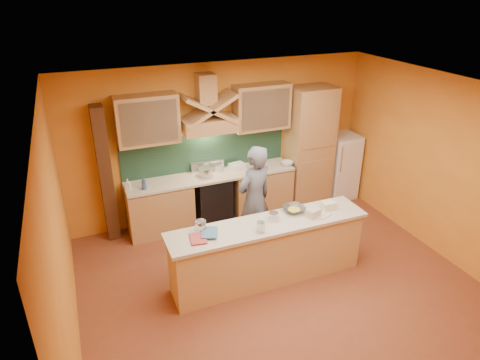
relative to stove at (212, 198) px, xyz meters
name	(u,v)px	position (x,y,z in m)	size (l,w,h in m)	color
floor	(282,288)	(0.30, -2.20, -0.45)	(5.50, 5.00, 0.01)	brown
ceiling	(292,96)	(0.30, -2.20, 2.35)	(5.50, 5.00, 0.01)	white
wall_back	(221,141)	(0.30, 0.30, 0.95)	(5.50, 0.02, 2.80)	orange
wall_front	(431,338)	(0.30, -4.70, 0.95)	(5.50, 0.02, 2.80)	orange
wall_left	(60,248)	(-2.45, -2.20, 0.95)	(0.02, 5.00, 2.80)	orange
wall_right	(447,170)	(3.05, -2.20, 0.95)	(0.02, 5.00, 2.80)	orange
base_cabinet_left	(160,209)	(-0.95, 0.00, -0.02)	(1.10, 0.60, 0.86)	tan
base_cabinet_right	(260,191)	(0.95, 0.00, -0.02)	(1.10, 0.60, 0.86)	tan
counter_top	(211,176)	(0.00, 0.00, 0.45)	(3.00, 0.62, 0.04)	beige
stove	(212,198)	(0.00, 0.00, 0.00)	(0.60, 0.58, 0.90)	black
backsplash	(206,152)	(0.00, 0.28, 0.80)	(3.00, 0.03, 0.70)	#183629
range_hood	(209,125)	(0.00, 0.05, 1.37)	(0.92, 0.50, 0.24)	tan
hood_chimney	(206,89)	(0.00, 0.15, 1.95)	(0.30, 0.30, 0.50)	tan
upper_cabinet_left	(147,120)	(-1.00, 0.12, 1.55)	(1.00, 0.35, 0.80)	tan
upper_cabinet_right	(261,107)	(1.00, 0.12, 1.55)	(1.00, 0.35, 0.80)	tan
pantry_column	(309,147)	(1.95, 0.00, 0.70)	(0.80, 0.60, 2.30)	tan
fridge	(340,166)	(2.70, 0.00, 0.20)	(0.58, 0.60, 1.30)	white
trim_column_left	(106,175)	(-1.75, 0.15, 0.70)	(0.20, 0.30, 2.30)	#472816
island_body	(268,253)	(0.20, -1.90, -0.01)	(2.80, 0.55, 0.88)	#DCB070
island_top	(268,225)	(0.20, -1.90, 0.47)	(2.90, 0.62, 0.05)	beige
person	(254,200)	(0.33, -1.11, 0.45)	(0.65, 0.43, 1.79)	slate
pot_large	(205,173)	(-0.11, -0.02, 0.53)	(0.23, 0.23, 0.16)	#B7B7BE
pot_small	(216,168)	(0.14, 0.14, 0.52)	(0.19, 0.19, 0.14)	silver
soap_bottle_a	(128,184)	(-1.44, -0.04, 0.56)	(0.08, 0.08, 0.18)	silver
soap_bottle_b	(144,183)	(-1.20, -0.13, 0.58)	(0.08, 0.09, 0.22)	#33538C
bowl_back	(287,163)	(1.43, -0.12, 0.50)	(0.22, 0.22, 0.07)	silver
dish_rack	(237,166)	(0.52, 0.08, 0.52)	(0.27, 0.21, 0.09)	white
book_lower	(190,240)	(-0.94, -1.92, 0.51)	(0.21, 0.28, 0.03)	#B74141
book_upper	(202,233)	(-0.75, -1.84, 0.53)	(0.21, 0.29, 0.02)	teal
jar_large	(201,226)	(-0.73, -1.73, 0.57)	(0.14, 0.14, 0.15)	white
jar_small	(261,227)	(0.00, -2.07, 0.57)	(0.11, 0.11, 0.15)	silver
kitchen_scale	(274,217)	(0.30, -1.85, 0.55)	(0.13, 0.13, 0.11)	silver
mixing_bowl	(294,209)	(0.69, -1.74, 0.53)	(0.31, 0.31, 0.08)	silver
cloth	(323,215)	(1.01, -2.00, 0.50)	(0.22, 0.16, 0.01)	beige
grocery_bag_a	(313,213)	(0.87, -1.98, 0.56)	(0.19, 0.15, 0.12)	beige
grocery_bag_b	(328,205)	(1.19, -1.87, 0.55)	(0.19, 0.15, 0.12)	beige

